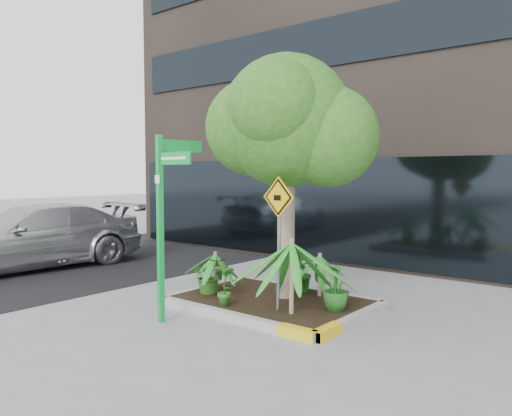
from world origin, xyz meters
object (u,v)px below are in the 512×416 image
Objects in this scene: tree at (287,121)px; parked_car at (31,237)px; street_sign_post at (165,208)px; cattle_sign at (279,220)px.

tree is 7.37m from parked_car.
parked_car is at bearing 179.04° from street_sign_post.
street_sign_post is at bearing -2.25° from parked_car.
tree is at bearing 124.91° from cattle_sign.
street_sign_post reaches higher than cattle_sign.
parked_car is 1.85× the size of street_sign_post.
street_sign_post is 1.37× the size of cattle_sign.
street_sign_post is at bearing -126.98° from cattle_sign.
cattle_sign reaches higher than parked_car.
tree is 1.52× the size of street_sign_post.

